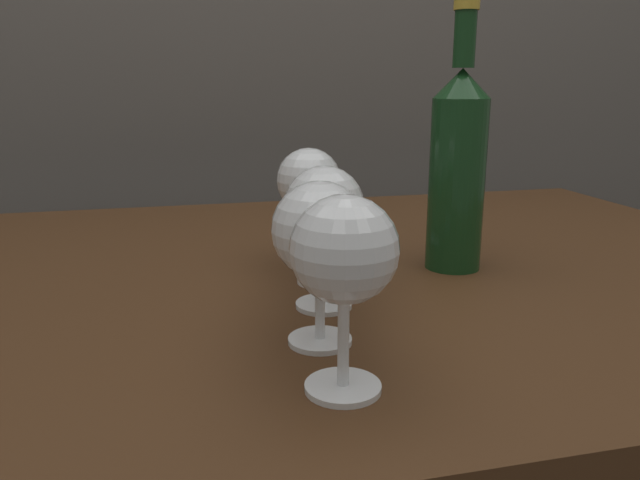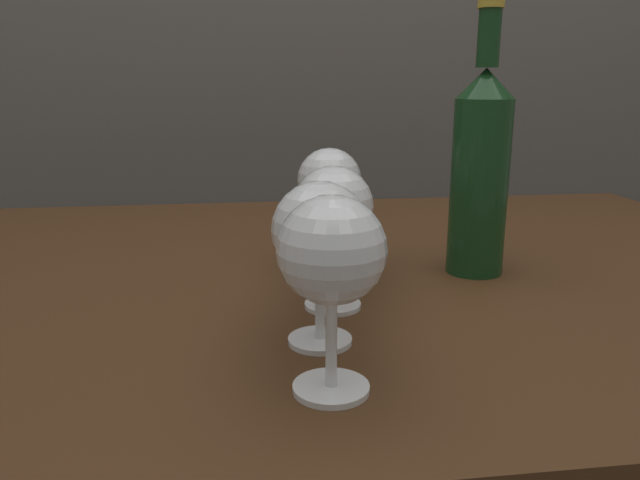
# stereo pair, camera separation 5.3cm
# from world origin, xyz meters

# --- Properties ---
(dining_table) EXTENTS (1.28, 0.88, 0.73)m
(dining_table) POSITION_xyz_m (0.00, 0.00, 0.64)
(dining_table) COLOR #472B16
(dining_table) RESTS_ON ground_plane
(wine_glass_rose) EXTENTS (0.08, 0.08, 0.15)m
(wine_glass_rose) POSITION_xyz_m (-0.08, -0.32, 0.84)
(wine_glass_rose) COLOR white
(wine_glass_rose) RESTS_ON dining_table
(wine_glass_port) EXTENTS (0.09, 0.09, 0.15)m
(wine_glass_port) POSITION_xyz_m (-0.07, -0.24, 0.83)
(wine_glass_port) COLOR white
(wine_glass_port) RESTS_ON dining_table
(wine_glass_chardonnay) EXTENTS (0.08, 0.08, 0.15)m
(wine_glass_chardonnay) POSITION_xyz_m (-0.05, -0.15, 0.84)
(wine_glass_chardonnay) COLOR white
(wine_glass_chardonnay) RESTS_ON dining_table
(wine_glass_cabernet) EXTENTS (0.07, 0.07, 0.13)m
(wine_glass_cabernet) POSITION_xyz_m (-0.03, -0.07, 0.82)
(wine_glass_cabernet) COLOR white
(wine_glass_cabernet) RESTS_ON dining_table
(wine_glass_merlot) EXTENTS (0.08, 0.08, 0.15)m
(wine_glass_merlot) POSITION_xyz_m (-0.03, 0.01, 0.84)
(wine_glass_merlot) COLOR white
(wine_glass_merlot) RESTS_ON dining_table
(wine_bottle) EXTENTS (0.07, 0.07, 0.32)m
(wine_bottle) POSITION_xyz_m (0.15, -0.05, 0.86)
(wine_bottle) COLOR #143819
(wine_bottle) RESTS_ON dining_table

